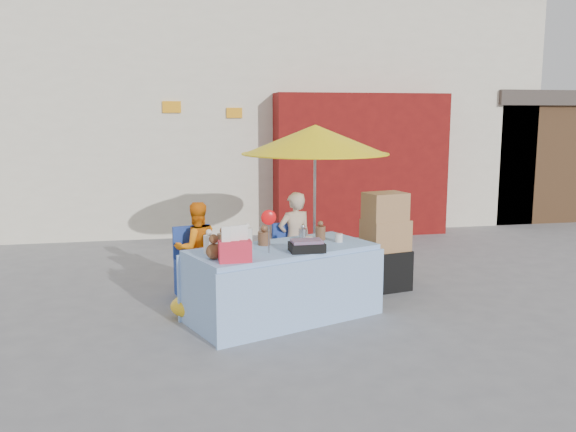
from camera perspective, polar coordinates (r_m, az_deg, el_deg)
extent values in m
plane|color=slate|center=(7.04, 0.30, -8.87)|extent=(80.00, 80.00, 0.00)
cube|color=silver|center=(13.61, -5.86, 9.55)|extent=(12.00, 5.00, 4.50)
cube|color=maroon|center=(11.36, 6.84, 4.77)|extent=(3.20, 0.60, 2.60)
cube|color=#4C331E|center=(14.84, 20.58, 4.93)|extent=(2.60, 3.00, 2.40)
cube|color=#3F3833|center=(14.81, 20.89, 10.14)|extent=(2.80, 3.20, 0.30)
cube|color=orange|center=(11.02, -10.83, 9.99)|extent=(0.32, 0.04, 0.20)
cube|color=orange|center=(11.09, -5.04, 9.60)|extent=(0.28, 0.04, 0.18)
cube|color=#96C0F0|center=(6.71, -0.53, -6.26)|extent=(2.20, 1.56, 0.79)
cube|color=#96C0F0|center=(6.34, 1.71, -7.45)|extent=(1.94, 0.76, 0.74)
cube|color=#96C0F0|center=(7.10, -2.53, -5.60)|extent=(1.94, 0.76, 0.74)
cylinder|color=beige|center=(6.36, -7.38, -2.65)|extent=(0.15, 0.15, 0.19)
cylinder|color=brown|center=(6.54, -6.10, -2.37)|extent=(0.16, 0.16, 0.17)
cylinder|color=beige|center=(6.50, -3.81, -2.15)|extent=(0.14, 0.14, 0.23)
cylinder|color=brown|center=(6.72, -2.26, -2.11)|extent=(0.18, 0.18, 0.15)
cylinder|color=#B2B2B7|center=(7.02, 1.39, -1.70)|extent=(0.12, 0.12, 0.13)
cylinder|color=brown|center=(7.00, 3.05, -1.60)|extent=(0.15, 0.15, 0.16)
cylinder|color=beige|center=(6.73, 2.00, -2.32)|extent=(0.11, 0.11, 0.10)
cylinder|color=beige|center=(6.90, 4.79, -2.05)|extent=(0.11, 0.11, 0.10)
sphere|color=brown|center=(6.10, -6.95, -3.32)|extent=(0.16, 0.16, 0.16)
ellipsoid|color=red|center=(6.27, -1.82, -0.13)|extent=(0.17, 0.11, 0.16)
cube|color=red|center=(5.96, -4.98, -3.31)|extent=(0.35, 0.25, 0.21)
cube|color=black|center=(6.40, 1.77, -2.94)|extent=(0.43, 0.37, 0.10)
cube|color=navy|center=(7.61, -8.42, -5.79)|extent=(0.58, 0.56, 0.45)
cube|color=navy|center=(7.72, -8.99, -2.35)|extent=(0.47, 0.16, 0.40)
cube|color=navy|center=(7.78, 0.85, -5.37)|extent=(0.58, 0.56, 0.45)
cube|color=navy|center=(7.87, 0.14, -2.01)|extent=(0.47, 0.16, 0.40)
imported|color=orange|center=(7.68, -8.55, -2.97)|extent=(0.65, 0.56, 1.15)
imported|color=#CDAF91|center=(7.83, 0.62, -2.27)|extent=(0.51, 0.40, 1.25)
cylinder|color=gray|center=(7.97, 2.51, 0.69)|extent=(0.04, 0.04, 2.00)
cone|color=yellow|center=(7.88, 2.56, 7.16)|extent=(1.90, 1.90, 0.38)
cylinder|color=yellow|center=(7.89, 2.55, 5.86)|extent=(1.90, 1.90, 0.02)
cube|color=black|center=(7.93, 9.03, -4.96)|extent=(0.65, 0.57, 0.51)
cube|color=#A77D4B|center=(7.83, 9.11, -1.76)|extent=(0.61, 0.51, 0.39)
cube|color=#A77D4B|center=(7.74, 9.09, 0.89)|extent=(0.56, 0.47, 0.35)
ellipsoid|color=yellow|center=(6.85, -8.33, -8.26)|extent=(0.71, 0.62, 0.28)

